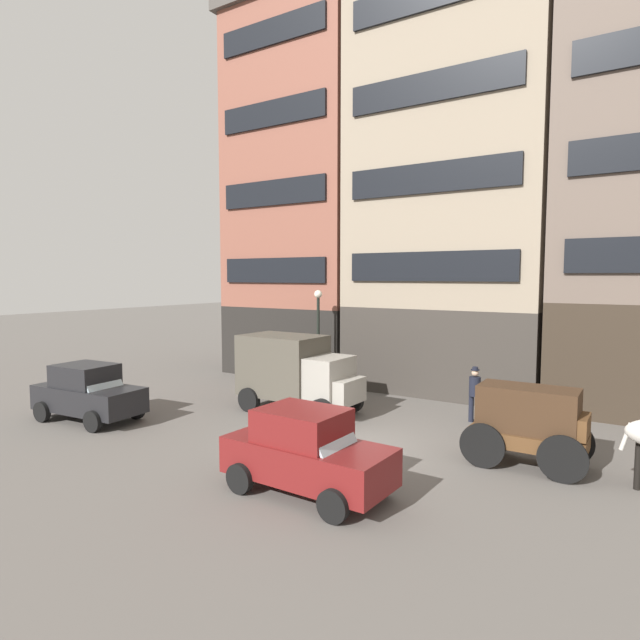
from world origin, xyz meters
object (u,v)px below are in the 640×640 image
cargo_wagon (530,421)px  delivery_truck_near (296,371)px  sedan_dark (88,393)px  sedan_light (306,452)px  streetlamp_curbside (318,326)px  pedestrian_officer (475,392)px

cargo_wagon → delivery_truck_near: (-7.88, 1.21, 0.28)m
sedan_dark → sedan_light: 9.24m
streetlamp_curbside → delivery_truck_near: bearing=-70.1°
delivery_truck_near → streetlamp_curbside: size_ratio=1.06×
delivery_truck_near → streetlamp_curbside: 3.53m
delivery_truck_near → streetlamp_curbside: (-1.12, 3.11, 1.25)m
sedan_dark → sedan_light: size_ratio=1.02×
cargo_wagon → delivery_truck_near: size_ratio=0.67×
sedan_light → delivery_truck_near: bearing=127.3°
sedan_dark → pedestrian_officer: 12.48m
delivery_truck_near → sedan_light: 6.93m
streetlamp_curbside → sedan_dark: bearing=-116.7°
sedan_light → sedan_dark: bearing=174.4°
cargo_wagon → sedan_light: (-3.69, -4.29, -0.23)m
delivery_truck_near → streetlamp_curbside: bearing=109.9°
delivery_truck_near → sedan_dark: size_ratio=1.15×
streetlamp_curbside → cargo_wagon: bearing=-25.6°
sedan_light → pedestrian_officer: bearing=79.5°
cargo_wagon → pedestrian_officer: size_ratio=1.62×
delivery_truck_near → sedan_light: bearing=-52.7°
cargo_wagon → streetlamp_curbside: (-9.01, 4.32, 1.52)m
cargo_wagon → streetlamp_curbside: bearing=154.4°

